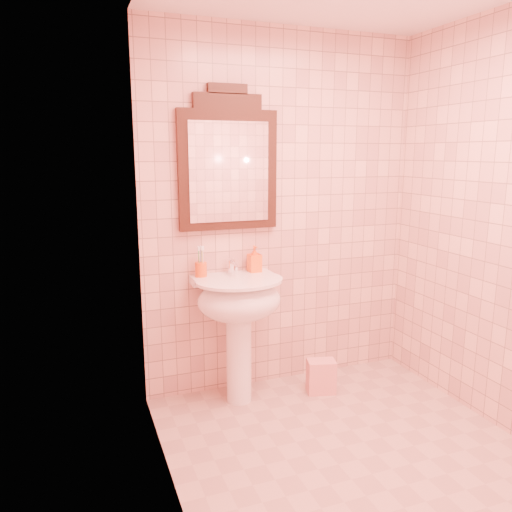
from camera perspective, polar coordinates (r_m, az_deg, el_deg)
name	(u,v)px	position (r m, az deg, el deg)	size (l,w,h in m)	color
floor	(358,459)	(3.05, 11.58, -21.82)	(2.20, 2.20, 0.00)	tan
back_wall	(282,213)	(3.54, 2.94, 4.87)	(2.00, 0.02, 2.50)	beige
pedestal_sink	(239,308)	(3.32, -1.96, -6.01)	(0.58, 0.58, 0.86)	white
faucet	(232,266)	(3.37, -2.74, -1.16)	(0.04, 0.16, 0.11)	white
mirror	(228,164)	(3.35, -3.20, 10.48)	(0.67, 0.06, 0.94)	black
toothbrush_cup	(201,269)	(3.33, -6.31, -1.50)	(0.08, 0.08, 0.18)	#E45313
soap_dispenser	(255,259)	(3.43, -0.17, -0.33)	(0.08, 0.08, 0.18)	#FF6015
towel	(321,376)	(3.66, 7.45, -13.48)	(0.19, 0.13, 0.24)	pink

